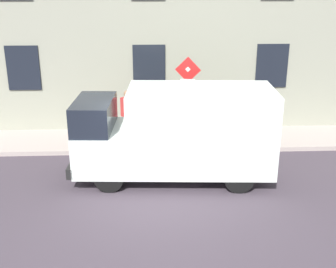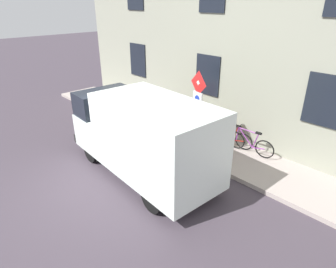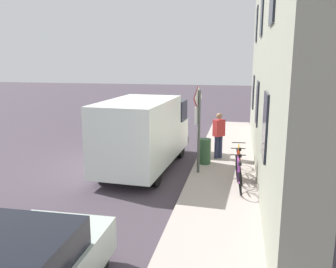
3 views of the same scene
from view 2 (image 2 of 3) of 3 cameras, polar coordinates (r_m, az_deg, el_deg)
The scene contains 10 objects.
ground_plane at distance 9.09m, azimuth -13.56°, elevation -8.62°, with size 80.00×80.00×0.00m, color #433A44.
sidewalk_slab at distance 11.23m, azimuth 3.88°, elevation -0.68°, with size 2.11×17.41×0.14m, color #AD9F98.
building_facade at distance 11.28m, azimuth 9.52°, elevation 18.29°, with size 0.75×15.41×7.34m.
sign_post_stacked at distance 9.21m, azimuth 5.97°, elevation 6.24°, with size 0.20×0.55×2.74m.
delivery_van at distance 8.49m, azimuth -4.92°, elevation -0.13°, with size 2.31×5.44×2.50m.
bicycle_purple at distance 10.16m, azimuth 15.93°, elevation -1.79°, with size 0.46×1.71×0.89m.
bicycle_red at distance 10.52m, azimuth 12.26°, elevation -0.41°, with size 0.46×1.72×0.89m.
bicycle_orange at distance 10.93m, azimuth 8.85°, elevation 0.88°, with size 0.46×1.72×0.89m.
pedestrian at distance 11.11m, azimuth 0.37°, elevation 4.70°, with size 0.47×0.47×1.72m.
litter_bin at distance 10.47m, azimuth 1.80°, elevation 0.52°, with size 0.44×0.44×0.90m, color #2D5133.
Camera 2 is at (-3.56, -6.75, 4.93)m, focal length 30.72 mm.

